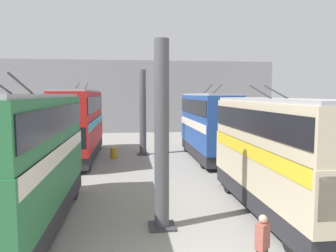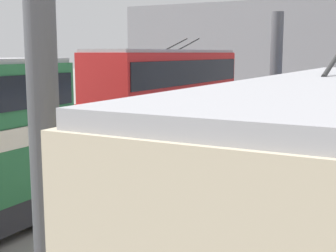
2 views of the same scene
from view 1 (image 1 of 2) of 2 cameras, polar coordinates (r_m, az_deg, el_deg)
name	(u,v)px [view 1 (image 1 of 2)]	position (r m, az deg, el deg)	size (l,w,h in m)	color
depot_back_wall	(137,97)	(42.35, -5.42, 5.09)	(0.50, 36.00, 9.22)	gray
support_column_near	(162,139)	(11.89, -1.09, -2.26)	(0.97, 0.97, 6.90)	#4C4C51
support_column_far	(143,114)	(26.61, -4.41, 2.06)	(0.97, 0.97, 6.90)	#4C4C51
bus_left_near	(278,149)	(14.07, 18.65, -3.85)	(9.47, 2.54, 5.39)	black
bus_left_far	(208,122)	(25.08, 6.97, 0.69)	(9.43, 2.54, 5.61)	black
bus_right_near	(26,154)	(12.76, -23.53, -4.46)	(9.87, 2.54, 5.57)	black
bus_right_mid	(80,120)	(25.84, -15.10, 1.02)	(11.23, 2.54, 5.87)	black
person_by_left_row	(262,245)	(9.64, 16.10, -19.24)	(0.45, 0.48, 1.76)	#2D2D33
oil_drum	(114,153)	(25.62, -9.38, -4.69)	(0.60, 0.60, 0.83)	#B28E23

